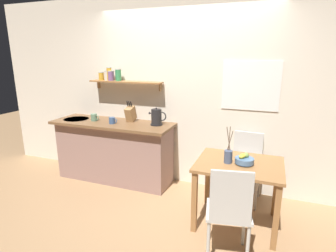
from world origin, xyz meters
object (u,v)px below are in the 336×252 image
dining_table (239,173)px  fruit_bowl (244,160)px  knife_block (131,114)px  coffee_mug_by_sink (94,117)px  electric_kettle (157,117)px  coffee_mug_spare (112,120)px  dining_chair_near (229,209)px  twig_vase (228,156)px  dining_chair_far (246,163)px

dining_table → fruit_bowl: 0.18m
fruit_bowl → knife_block: size_ratio=0.64×
coffee_mug_by_sink → fruit_bowl: bearing=-11.9°
electric_kettle → coffee_mug_spare: (-0.63, -0.15, -0.07)m
fruit_bowl → dining_chair_near: bearing=-94.9°
fruit_bowl → coffee_mug_by_sink: coffee_mug_by_sink is taller
fruit_bowl → electric_kettle: electric_kettle is taller
twig_vase → dining_chair_near: bearing=-79.0°
electric_kettle → knife_block: (-0.44, 0.05, 0.01)m
dining_table → fruit_bowl: bearing=-12.9°
dining_chair_near → electric_kettle: 1.78m
dining_table → dining_chair_far: size_ratio=1.03×
dining_chair_near → fruit_bowl: bearing=85.1°
dining_chair_near → coffee_mug_by_sink: coffee_mug_by_sink is taller
electric_kettle → knife_block: bearing=173.9°
coffee_mug_spare → dining_chair_far: bearing=6.1°
dining_chair_far → coffee_mug_by_sink: coffee_mug_by_sink is taller
dining_table → dining_chair_near: dining_chair_near is taller
dining_chair_far → dining_chair_near: bearing=-91.3°
coffee_mug_by_sink → coffee_mug_spare: bearing=-8.7°
electric_kettle → knife_block: 0.44m
knife_block → coffee_mug_spare: 0.29m
coffee_mug_spare → twig_vase: bearing=-14.5°
twig_vase → coffee_mug_by_sink: (-2.08, 0.50, 0.16)m
dining_chair_far → knife_block: (-1.68, -0.00, 0.53)m
coffee_mug_by_sink → coffee_mug_spare: coffee_mug_by_sink is taller
dining_chair_near → knife_block: 2.13m
dining_chair_near → coffee_mug_spare: size_ratio=7.42×
knife_block → coffee_mug_spare: size_ratio=2.45×
twig_vase → knife_block: knife_block is taller
twig_vase → coffee_mug_by_sink: bearing=166.4°
coffee_mug_by_sink → coffee_mug_spare: size_ratio=1.06×
dining_table → dining_chair_near: 0.64m
dining_chair_far → knife_block: 1.76m
fruit_bowl → dining_table: bearing=167.1°
dining_chair_far → coffee_mug_spare: 1.94m
fruit_bowl → knife_block: (-1.71, 0.62, 0.26)m
dining_chair_far → knife_block: bearing=-179.9°
fruit_bowl → twig_vase: size_ratio=0.50×
twig_vase → coffee_mug_spare: twig_vase is taller
dining_chair_far → coffee_mug_spare: (-1.87, -0.20, 0.46)m
dining_table → knife_block: bearing=159.8°
dining_chair_far → electric_kettle: bearing=-177.8°
dining_table → twig_vase: (-0.12, -0.04, 0.20)m
dining_chair_near → coffee_mug_by_sink: bearing=153.3°
electric_kettle → coffee_mug_by_sink: (-0.98, -0.10, -0.06)m
twig_vase → coffee_mug_by_sink: twig_vase is taller
knife_block → coffee_mug_by_sink: 0.56m
dining_table → electric_kettle: size_ratio=3.53×
knife_block → coffee_mug_by_sink: size_ratio=2.31×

